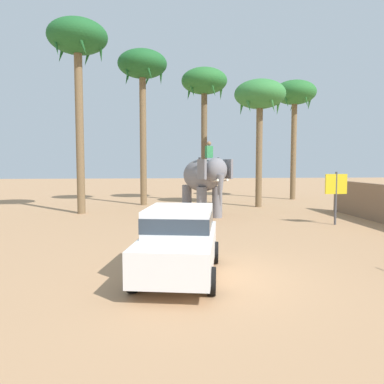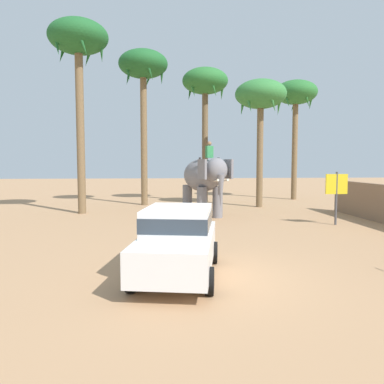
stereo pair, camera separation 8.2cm
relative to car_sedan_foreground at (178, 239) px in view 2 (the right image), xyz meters
name	(u,v)px [view 2 (the right image)]	position (x,y,z in m)	size (l,w,h in m)	color
ground_plane	(193,277)	(0.37, -0.15, -0.93)	(120.00, 120.00, 0.00)	tan
car_sedan_foreground	(178,239)	(0.00, 0.00, 0.00)	(2.42, 4.34, 1.70)	white
elephant_with_mahout	(204,179)	(1.88, 10.19, 1.06)	(2.62, 4.01, 3.88)	slate
palm_tree_behind_elephant	(78,45)	(-4.73, 11.99, 8.21)	(3.20, 3.20, 10.46)	brown
palm_tree_near_hut	(261,98)	(5.91, 14.15, 5.94)	(3.20, 3.20, 7.99)	brown
palm_tree_left_of_road	(205,86)	(2.80, 17.32, 7.26)	(3.20, 3.20, 9.42)	brown
palm_tree_far_back	(296,96)	(9.90, 18.83, 6.90)	(3.20, 3.20, 9.03)	brown
palm_tree_leaning_seaward	(143,70)	(-1.43, 15.96, 7.91)	(3.20, 3.20, 10.13)	brown
signboard_yellow	(336,188)	(7.50, 7.03, 0.76)	(1.00, 0.10, 2.40)	#4C4C51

